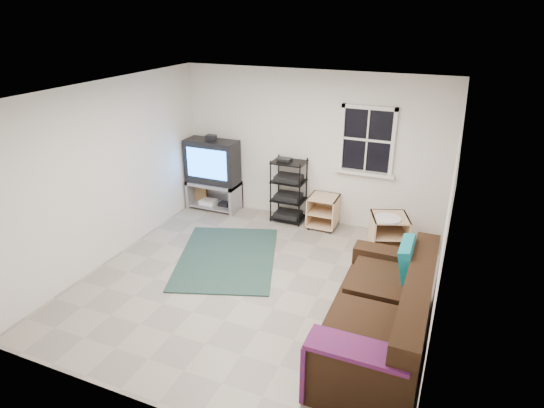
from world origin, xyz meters
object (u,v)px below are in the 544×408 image
at_px(tv_unit, 213,169).
at_px(side_table_right, 388,230).
at_px(side_table_left, 324,210).
at_px(sofa, 382,319).
at_px(av_rack, 289,194).

relative_size(tv_unit, side_table_right, 2.08).
height_order(side_table_left, side_table_right, side_table_right).
bearing_deg(side_table_right, sofa, -82.24).
height_order(av_rack, side_table_right, av_rack).
xyz_separation_m(side_table_left, side_table_right, (1.16, -0.44, 0.04)).
bearing_deg(sofa, av_rack, 128.11).
bearing_deg(sofa, side_table_left, 118.51).
height_order(tv_unit, side_table_right, tv_unit).
relative_size(tv_unit, sofa, 0.62).
distance_m(tv_unit, side_table_left, 2.17).
bearing_deg(sofa, tv_unit, 143.43).
distance_m(av_rack, side_table_left, 0.67).
xyz_separation_m(tv_unit, side_table_right, (3.28, -0.40, -0.43)).
bearing_deg(side_table_left, tv_unit, -178.83).
height_order(tv_unit, sofa, tv_unit).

